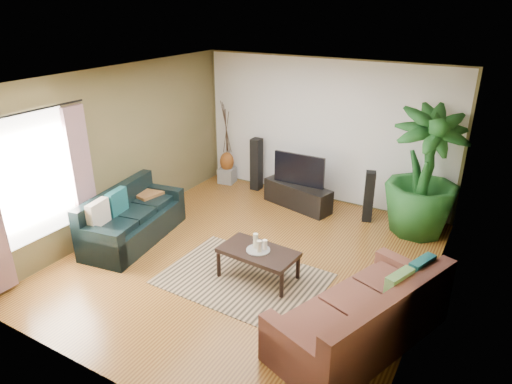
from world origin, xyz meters
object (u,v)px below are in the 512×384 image
Objects in this scene: television at (299,169)px; vase at (227,162)px; coffee_table at (258,264)px; tv_stand at (298,196)px; speaker_left at (256,164)px; side_table at (149,205)px; pedestal at (227,175)px; potted_plant at (424,173)px; sofa_right at (361,309)px; sofa_left at (133,216)px; speaker_right at (369,197)px.

vase is (-1.84, 0.36, -0.28)m from television.
tv_stand reaches higher than coffee_table.
speaker_left is 1.89× the size of side_table.
potted_plant is at bearing -4.18° from pedestal.
sofa_right is at bearing -13.81° from coffee_table.
tv_stand is 1.36× the size of television.
coffee_table is 0.79× the size of tv_stand.
sofa_left reaches higher than tv_stand.
speaker_right is 3.88m from side_table.
sofa_left is 1.91× the size of television.
vase is (0.00, 0.00, 0.31)m from pedestal.
side_table reaches higher than coffee_table.
potted_plant is 4.70m from side_table.
potted_plant is 3.74× the size of side_table.
sofa_right reaches higher than tv_stand.
sofa_right is 2.21× the size of television.
sofa_right is 5.23m from vase.
speaker_left reaches higher than coffee_table.
sofa_right reaches higher than coffee_table.
sofa_right reaches higher than pedestal.
vase is at bearing 156.76° from speaker_right.
speaker_right is at bearing 29.60° from side_table.
sofa_right is at bearing -39.91° from pedestal.
speaker_right is 3.17m from vase.
coffee_table is 2.67m from side_table.
speaker_right is at bearing 76.99° from coffee_table.
sofa_left is at bearing -103.64° from speaker_left.
pedestal is at bearing -7.46° from sofa_left.
speaker_left is 0.73m from vase.
potted_plant is at bearing -65.85° from sofa_left.
television is 0.47× the size of potted_plant.
speaker_left is 3.35× the size of pedestal.
television is at bearing 41.87° from side_table.
speaker_right is (-0.85, 3.07, 0.04)m from sofa_right.
sofa_right is 6.83× the size of pedestal.
sofa_right is 3.71m from television.
sofa_left is at bearing -175.22° from coffee_table.
television is 1.08× the size of speaker_right.
pedestal is at bearing -177.46° from tv_stand.
side_table is (-4.23, -1.91, -0.78)m from potted_plant.
pedestal is (-1.84, 0.38, -0.07)m from tv_stand.
potted_plant is (0.85, -0.01, 0.61)m from speaker_right.
sofa_left is 4.75m from potted_plant.
coffee_table is 2.51m from tv_stand.
potted_plant is (3.94, 2.57, 0.64)m from sofa_left.
vase is at bearing -177.46° from tv_stand.
coffee_table is at bearing -122.73° from potted_plant.
sofa_left is 3.05m from tv_stand.
side_table is at bearing -124.11° from tv_stand.
vase is (-3.16, 0.29, 0.01)m from speaker_right.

